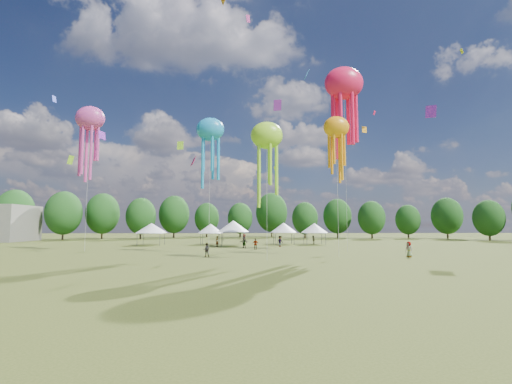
{
  "coord_description": "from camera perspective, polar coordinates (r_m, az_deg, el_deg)",
  "views": [
    {
      "loc": [
        -4.19,
        -11.03,
        3.63
      ],
      "look_at": [
        -3.18,
        15.0,
        6.0
      ],
      "focal_mm": 25.44,
      "sensor_mm": 36.0,
      "label": 1
    }
  ],
  "objects": [
    {
      "name": "ground",
      "position": [
        12.34,
        19.19,
        -22.02
      ],
      "size": [
        300.0,
        300.0,
        0.0
      ],
      "primitive_type": "plane",
      "color": "#384416",
      "rests_on": "ground"
    },
    {
      "name": "spectator_near",
      "position": [
        42.06,
        -7.8,
        -9.02
      ],
      "size": [
        0.79,
        0.62,
        1.59
      ],
      "primitive_type": "imported",
      "rotation": [
        0.0,
        0.0,
        3.17
      ],
      "color": "gray",
      "rests_on": "ground"
    },
    {
      "name": "spectators_far",
      "position": [
        59.57,
        2.84,
        -7.83
      ],
      "size": [
        23.87,
        30.23,
        1.89
      ],
      "color": "gray",
      "rests_on": "ground"
    },
    {
      "name": "festival_tents",
      "position": [
        66.86,
        -3.23,
        -5.62
      ],
      "size": [
        35.25,
        9.27,
        4.43
      ],
      "color": "#47474C",
      "rests_on": "ground"
    },
    {
      "name": "show_kites",
      "position": [
        49.37,
        1.74,
        11.08
      ],
      "size": [
        40.76,
        16.16,
        26.01
      ],
      "color": "#1992D6",
      "rests_on": "ground"
    },
    {
      "name": "small_kites",
      "position": [
        58.04,
        0.81,
        20.58
      ],
      "size": [
        75.78,
        58.2,
        45.94
      ],
      "color": "#1992D6",
      "rests_on": "ground"
    },
    {
      "name": "treeline",
      "position": [
        73.6,
        -1.98,
        -2.93
      ],
      "size": [
        201.57,
        95.24,
        13.43
      ],
      "color": "#38281C",
      "rests_on": "ground"
    }
  ]
}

